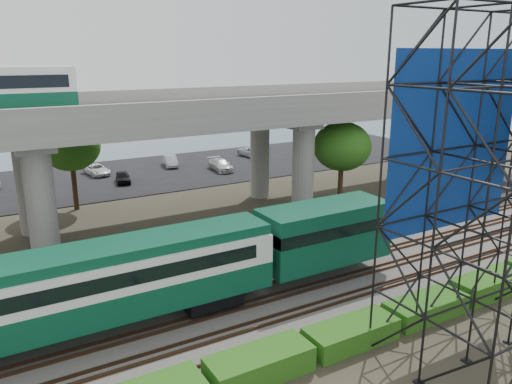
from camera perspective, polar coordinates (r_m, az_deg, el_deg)
ground at (r=27.44m, az=3.14°, el=-13.25°), size 140.00×140.00×0.00m
ballast_bed at (r=28.89m, az=0.93°, el=-11.44°), size 90.00×12.00×0.20m
service_road at (r=35.82m, az=-6.12°, el=-6.11°), size 90.00×5.00×0.08m
parking_lot at (r=57.19m, az=-15.80°, el=1.65°), size 90.00×18.00×0.08m
harbor_water at (r=78.32m, az=-19.91°, el=4.93°), size 140.00×40.00×0.03m
rail_tracks at (r=28.80m, az=0.93°, el=-11.12°), size 90.00×9.52×0.16m
commuter_train at (r=24.96m, az=-14.74°, el=-9.43°), size 29.30×3.06×4.30m
overpass at (r=38.43m, az=-11.14°, el=7.80°), size 80.00×12.00×12.40m
scaffold_tower at (r=23.47m, az=27.03°, el=-0.33°), size 9.36×6.36×15.00m
hedge_strip at (r=24.74m, az=10.84°, el=-15.50°), size 34.60×1.80×1.20m
trees at (r=38.00m, az=-16.34°, el=3.33°), size 40.94×16.94×7.69m
suv at (r=33.41m, az=-17.90°, el=-7.07°), size 5.09×2.36×1.41m
parked_cars at (r=57.49m, az=-12.99°, el=2.58°), size 37.81×9.74×1.30m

